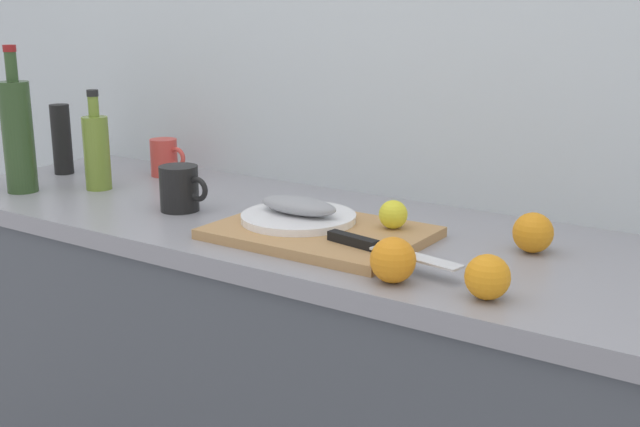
% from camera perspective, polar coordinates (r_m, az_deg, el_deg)
% --- Properties ---
extents(back_wall, '(3.20, 0.05, 2.50)m').
position_cam_1_polar(back_wall, '(1.90, 5.49, 11.67)').
color(back_wall, silver).
rests_on(back_wall, ground_plane).
extents(kitchen_counter, '(2.00, 0.60, 0.90)m').
position_cam_1_polar(kitchen_counter, '(1.85, -0.11, -14.28)').
color(kitchen_counter, '#4C5159').
rests_on(kitchen_counter, ground_plane).
extents(cutting_board, '(0.41, 0.30, 0.02)m').
position_cam_1_polar(cutting_board, '(1.58, 0.00, -1.40)').
color(cutting_board, tan).
rests_on(cutting_board, kitchen_counter).
extents(white_plate, '(0.24, 0.24, 0.01)m').
position_cam_1_polar(white_plate, '(1.63, -1.55, -0.29)').
color(white_plate, white).
rests_on(white_plate, cutting_board).
extents(fish_fillet, '(0.18, 0.08, 0.04)m').
position_cam_1_polar(fish_fillet, '(1.62, -1.55, 0.58)').
color(fish_fillet, gray).
rests_on(fish_fillet, white_plate).
extents(chef_knife, '(0.29, 0.08, 0.02)m').
position_cam_1_polar(chef_knife, '(1.44, 3.94, -2.34)').
color(chef_knife, silver).
rests_on(chef_knife, cutting_board).
extents(lemon_0, '(0.06, 0.06, 0.06)m').
position_cam_1_polar(lemon_0, '(1.58, 5.31, -0.04)').
color(lemon_0, yellow).
rests_on(lemon_0, cutting_board).
extents(olive_oil_bottle, '(0.06, 0.06, 0.25)m').
position_cam_1_polar(olive_oil_bottle, '(2.06, -15.68, 4.37)').
color(olive_oil_bottle, olive).
rests_on(olive_oil_bottle, kitchen_counter).
extents(wine_bottle, '(0.07, 0.07, 0.36)m').
position_cam_1_polar(wine_bottle, '(2.08, -20.79, 5.32)').
color(wine_bottle, '#2D4723').
rests_on(wine_bottle, kitchen_counter).
extents(coffee_mug_0, '(0.13, 0.09, 0.10)m').
position_cam_1_polar(coffee_mug_0, '(1.81, -9.98, 1.78)').
color(coffee_mug_0, black).
rests_on(coffee_mug_0, kitchen_counter).
extents(coffee_mug_1, '(0.11, 0.07, 0.10)m').
position_cam_1_polar(coffee_mug_1, '(2.19, -11.03, 3.95)').
color(coffee_mug_1, '#CC3F38').
rests_on(coffee_mug_1, kitchen_counter).
extents(orange_0, '(0.08, 0.08, 0.08)m').
position_cam_1_polar(orange_0, '(1.54, 14.98, -1.33)').
color(orange_0, orange).
rests_on(orange_0, kitchen_counter).
extents(orange_1, '(0.07, 0.07, 0.07)m').
position_cam_1_polar(orange_1, '(1.28, 11.89, -4.46)').
color(orange_1, orange).
rests_on(orange_1, kitchen_counter).
extents(orange_2, '(0.08, 0.08, 0.08)m').
position_cam_1_polar(orange_2, '(1.33, 5.24, -3.33)').
color(orange_2, orange).
rests_on(orange_2, kitchen_counter).
extents(pepper_mill, '(0.05, 0.05, 0.19)m').
position_cam_1_polar(pepper_mill, '(2.28, -17.98, 5.06)').
color(pepper_mill, black).
rests_on(pepper_mill, kitchen_counter).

